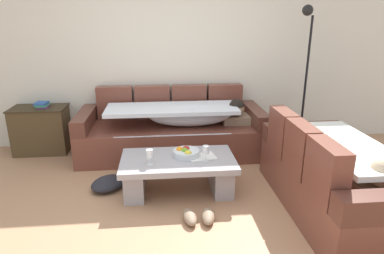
{
  "coord_description": "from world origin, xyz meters",
  "views": [
    {
      "loc": [
        -0.04,
        -2.7,
        1.8
      ],
      "look_at": [
        0.33,
        1.08,
        0.55
      ],
      "focal_mm": 31.36,
      "sensor_mm": 36.0,
      "label": 1
    }
  ],
  "objects_px": {
    "wine_glass_near_left": "(149,154)",
    "fruit_bowl": "(186,153)",
    "couch_near_window": "(334,178)",
    "wine_glass_near_right": "(206,150)",
    "coffee_table": "(178,171)",
    "crumpled_garment": "(108,183)",
    "book_stack_on_cabinet": "(42,105)",
    "floor_lamp": "(305,70)",
    "side_cabinet": "(41,130)",
    "open_magazine": "(202,157)",
    "couch_along_wall": "(175,130)",
    "pair_of_shoes": "(199,216)"
  },
  "relations": [
    {
      "from": "wine_glass_near_left",
      "to": "fruit_bowl",
      "type": "bearing_deg",
      "value": 25.54
    },
    {
      "from": "couch_near_window",
      "to": "wine_glass_near_right",
      "type": "relative_size",
      "value": 10.94
    },
    {
      "from": "fruit_bowl",
      "to": "wine_glass_near_right",
      "type": "distance_m",
      "value": 0.25
    },
    {
      "from": "coffee_table",
      "to": "fruit_bowl",
      "type": "distance_m",
      "value": 0.21
    },
    {
      "from": "coffee_table",
      "to": "crumpled_garment",
      "type": "bearing_deg",
      "value": 170.79
    },
    {
      "from": "book_stack_on_cabinet",
      "to": "floor_lamp",
      "type": "height_order",
      "value": "floor_lamp"
    },
    {
      "from": "couch_near_window",
      "to": "side_cabinet",
      "type": "bearing_deg",
      "value": 61.1
    },
    {
      "from": "open_magazine",
      "to": "crumpled_garment",
      "type": "xyz_separation_m",
      "value": [
        -1.02,
        0.12,
        -0.33
      ]
    },
    {
      "from": "wine_glass_near_left",
      "to": "crumpled_garment",
      "type": "bearing_deg",
      "value": 151.33
    },
    {
      "from": "side_cabinet",
      "to": "book_stack_on_cabinet",
      "type": "relative_size",
      "value": 3.37
    },
    {
      "from": "book_stack_on_cabinet",
      "to": "fruit_bowl",
      "type": "bearing_deg",
      "value": -34.31
    },
    {
      "from": "fruit_bowl",
      "to": "couch_along_wall",
      "type": "bearing_deg",
      "value": 93.63
    },
    {
      "from": "couch_along_wall",
      "to": "fruit_bowl",
      "type": "relative_size",
      "value": 8.75
    },
    {
      "from": "coffee_table",
      "to": "wine_glass_near_left",
      "type": "bearing_deg",
      "value": -154.9
    },
    {
      "from": "side_cabinet",
      "to": "wine_glass_near_left",
      "type": "bearing_deg",
      "value": -43.37
    },
    {
      "from": "coffee_table",
      "to": "pair_of_shoes",
      "type": "height_order",
      "value": "coffee_table"
    },
    {
      "from": "wine_glass_near_left",
      "to": "couch_near_window",
      "type": "bearing_deg",
      "value": -11.99
    },
    {
      "from": "couch_near_window",
      "to": "crumpled_garment",
      "type": "relative_size",
      "value": 4.54
    },
    {
      "from": "coffee_table",
      "to": "wine_glass_near_right",
      "type": "bearing_deg",
      "value": -18.04
    },
    {
      "from": "open_magazine",
      "to": "pair_of_shoes",
      "type": "xyz_separation_m",
      "value": [
        -0.1,
        -0.59,
        -0.34
      ]
    },
    {
      "from": "book_stack_on_cabinet",
      "to": "couch_near_window",
      "type": "bearing_deg",
      "value": -29.35
    },
    {
      "from": "fruit_bowl",
      "to": "wine_glass_near_left",
      "type": "relative_size",
      "value": 1.69
    },
    {
      "from": "pair_of_shoes",
      "to": "couch_along_wall",
      "type": "bearing_deg",
      "value": 94.59
    },
    {
      "from": "floor_lamp",
      "to": "book_stack_on_cabinet",
      "type": "bearing_deg",
      "value": 177.58
    },
    {
      "from": "couch_near_window",
      "to": "fruit_bowl",
      "type": "bearing_deg",
      "value": 68.1
    },
    {
      "from": "couch_near_window",
      "to": "wine_glass_near_right",
      "type": "xyz_separation_m",
      "value": [
        -1.18,
        0.42,
        0.16
      ]
    },
    {
      "from": "couch_near_window",
      "to": "wine_glass_near_left",
      "type": "relative_size",
      "value": 10.94
    },
    {
      "from": "book_stack_on_cabinet",
      "to": "coffee_table",
      "type": "bearing_deg",
      "value": -36.57
    },
    {
      "from": "open_magazine",
      "to": "book_stack_on_cabinet",
      "type": "bearing_deg",
      "value": 136.92
    },
    {
      "from": "wine_glass_near_left",
      "to": "wine_glass_near_right",
      "type": "bearing_deg",
      "value": 4.45
    },
    {
      "from": "fruit_bowl",
      "to": "open_magazine",
      "type": "distance_m",
      "value": 0.18
    },
    {
      "from": "coffee_table",
      "to": "crumpled_garment",
      "type": "height_order",
      "value": "coffee_table"
    },
    {
      "from": "couch_along_wall",
      "to": "book_stack_on_cabinet",
      "type": "distance_m",
      "value": 1.82
    },
    {
      "from": "couch_near_window",
      "to": "wine_glass_near_left",
      "type": "bearing_deg",
      "value": 78.01
    },
    {
      "from": "book_stack_on_cabinet",
      "to": "pair_of_shoes",
      "type": "xyz_separation_m",
      "value": [
        1.91,
        -1.89,
        -0.63
      ]
    },
    {
      "from": "couch_near_window",
      "to": "pair_of_shoes",
      "type": "height_order",
      "value": "couch_near_window"
    },
    {
      "from": "fruit_bowl",
      "to": "crumpled_garment",
      "type": "relative_size",
      "value": 0.7
    },
    {
      "from": "couch_near_window",
      "to": "fruit_bowl",
      "type": "relative_size",
      "value": 6.49
    },
    {
      "from": "pair_of_shoes",
      "to": "floor_lamp",
      "type": "bearing_deg",
      "value": 46.56
    },
    {
      "from": "wine_glass_near_right",
      "to": "floor_lamp",
      "type": "distance_m",
      "value": 2.06
    },
    {
      "from": "wine_glass_near_right",
      "to": "wine_glass_near_left",
      "type": "bearing_deg",
      "value": -175.55
    },
    {
      "from": "crumpled_garment",
      "to": "wine_glass_near_right",
      "type": "bearing_deg",
      "value": -11.64
    },
    {
      "from": "coffee_table",
      "to": "crumpled_garment",
      "type": "xyz_separation_m",
      "value": [
        -0.77,
        0.12,
        -0.18
      ]
    },
    {
      "from": "book_stack_on_cabinet",
      "to": "floor_lamp",
      "type": "distance_m",
      "value": 3.58
    },
    {
      "from": "couch_near_window",
      "to": "fruit_bowl",
      "type": "distance_m",
      "value": 1.49
    },
    {
      "from": "coffee_table",
      "to": "wine_glass_near_left",
      "type": "height_order",
      "value": "wine_glass_near_left"
    },
    {
      "from": "fruit_bowl",
      "to": "coffee_table",
      "type": "bearing_deg",
      "value": -153.02
    },
    {
      "from": "floor_lamp",
      "to": "pair_of_shoes",
      "type": "bearing_deg",
      "value": -133.44
    },
    {
      "from": "wine_glass_near_left",
      "to": "wine_glass_near_right",
      "type": "height_order",
      "value": "same"
    },
    {
      "from": "wine_glass_near_left",
      "to": "book_stack_on_cabinet",
      "type": "xyz_separation_m",
      "value": [
        -1.46,
        1.43,
        0.18
      ]
    }
  ]
}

